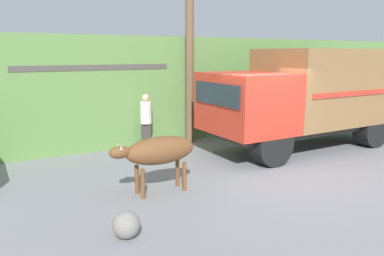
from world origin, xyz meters
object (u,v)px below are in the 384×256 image
at_px(brown_cow, 159,151).
at_px(pedestrian_on_hill, 146,119).
at_px(cargo_truck, 313,93).
at_px(utility_pole, 190,34).
at_px(roadside_rock, 126,225).

bearing_deg(brown_cow, pedestrian_on_hill, 60.39).
distance_m(cargo_truck, utility_pole, 4.23).
height_order(pedestrian_on_hill, utility_pole, utility_pole).
distance_m(cargo_truck, roadside_rock, 7.73).
bearing_deg(utility_pole, roadside_rock, -128.10).
xyz_separation_m(utility_pole, roadside_rock, (-4.12, -5.25, -3.26)).
xyz_separation_m(brown_cow, pedestrian_on_hill, (1.24, 3.61, 0.03)).
relative_size(pedestrian_on_hill, roadside_rock, 3.78).
height_order(cargo_truck, utility_pole, utility_pole).
relative_size(brown_cow, pedestrian_on_hill, 1.10).
height_order(cargo_truck, brown_cow, cargo_truck).
height_order(cargo_truck, roadside_rock, cargo_truck).
xyz_separation_m(cargo_truck, roadside_rock, (-7.06, -2.80, -1.47)).
xyz_separation_m(cargo_truck, utility_pole, (-2.94, 2.46, 1.79)).
distance_m(utility_pole, roadside_rock, 7.43).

